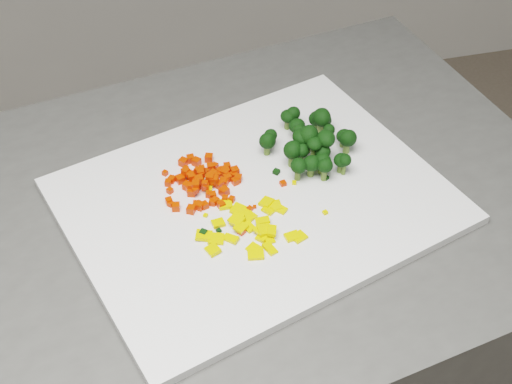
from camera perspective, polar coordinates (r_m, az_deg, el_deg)
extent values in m
cube|color=#494946|center=(1.34, -1.79, -14.65)|extent=(1.06, 0.83, 0.90)
cube|color=white|center=(0.97, 0.00, -0.70)|extent=(0.58, 0.51, 0.01)
cube|color=#EF2102|center=(1.00, -5.72, 1.52)|extent=(0.01, 0.01, 0.01)
cube|color=#EF2102|center=(0.98, -4.58, 0.98)|extent=(0.01, 0.01, 0.01)
cube|color=#EF2102|center=(0.97, -4.11, 0.66)|extent=(0.01, 0.01, 0.01)
cube|color=#EF2102|center=(1.02, -5.83, 2.39)|extent=(0.02, 0.02, 0.01)
cube|color=#EF2102|center=(0.99, -4.48, 0.74)|extent=(0.01, 0.01, 0.01)
cube|color=#EF2102|center=(0.98, -4.15, 0.37)|extent=(0.01, 0.01, 0.01)
cube|color=#EF2102|center=(1.00, -4.03, 1.63)|extent=(0.01, 0.01, 0.01)
cube|color=#EF2102|center=(1.02, -4.79, 2.42)|extent=(0.02, 0.02, 0.01)
cube|color=#EF2102|center=(1.01, -7.29, 1.52)|extent=(0.01, 0.01, 0.01)
cube|color=#EF2102|center=(0.96, -3.28, -0.70)|extent=(0.01, 0.01, 0.01)
cube|color=#EF2102|center=(0.99, -1.67, 0.86)|extent=(0.01, 0.01, 0.01)
cube|color=#EF2102|center=(0.95, -4.14, -1.06)|extent=(0.01, 0.01, 0.01)
cube|color=#EF2102|center=(1.00, -1.82, 1.39)|extent=(0.01, 0.01, 0.01)
cube|color=#EF2102|center=(0.96, -6.87, -0.95)|extent=(0.01, 0.01, 0.01)
cube|color=#EF2102|center=(0.96, -4.87, 0.14)|extent=(0.01, 0.01, 0.01)
cube|color=#EF2102|center=(0.99, -4.43, 1.69)|extent=(0.01, 0.01, 0.01)
cube|color=#EF2102|center=(1.01, -3.30, 2.10)|extent=(0.01, 0.01, 0.01)
cube|color=#EF2102|center=(0.97, -2.56, 0.05)|extent=(0.01, 0.01, 0.01)
cube|color=#EF2102|center=(0.99, -5.65, 1.64)|extent=(0.01, 0.01, 0.01)
cube|color=#EF2102|center=(1.00, -3.44, 1.43)|extent=(0.01, 0.01, 0.01)
cube|color=#EF2102|center=(0.99, -2.30, 1.14)|extent=(0.01, 0.01, 0.01)
cube|color=#EF2102|center=(0.99, -4.48, 1.55)|extent=(0.01, 0.01, 0.01)
cube|color=#EF2102|center=(0.99, -1.44, 1.11)|extent=(0.01, 0.01, 0.01)
cube|color=#EF2102|center=(0.97, -5.26, 0.48)|extent=(0.01, 0.01, 0.01)
cube|color=#EF2102|center=(0.98, -3.36, 0.97)|extent=(0.01, 0.01, 0.01)
cube|color=#EF2102|center=(1.00, -1.81, 1.71)|extent=(0.01, 0.01, 0.01)
cube|color=#EF2102|center=(0.99, -3.72, 0.95)|extent=(0.01, 0.01, 0.01)
cube|color=#EF2102|center=(0.98, -2.64, 0.83)|extent=(0.01, 0.01, 0.01)
cube|color=#EF2102|center=(0.99, -4.73, 1.77)|extent=(0.01, 0.01, 0.01)
cube|color=#EF2102|center=(0.99, -6.76, 1.01)|extent=(0.01, 0.01, 0.01)
cube|color=#EF2102|center=(0.95, -4.76, -1.05)|extent=(0.01, 0.01, 0.01)
cube|color=#EF2102|center=(0.98, -3.70, 1.14)|extent=(0.01, 0.01, 0.01)
cube|color=#EF2102|center=(0.97, -4.85, 0.55)|extent=(0.01, 0.01, 0.01)
cube|color=#EF2102|center=(0.98, -4.76, 0.34)|extent=(0.01, 0.01, 0.01)
cube|color=#EF2102|center=(0.99, -7.04, 0.74)|extent=(0.01, 0.01, 0.01)
cube|color=#EF2102|center=(1.00, -5.01, 1.34)|extent=(0.01, 0.01, 0.01)
cube|color=#EF2102|center=(0.95, -2.81, -1.04)|extent=(0.01, 0.01, 0.01)
cube|color=#EF2102|center=(0.99, -4.92, 0.85)|extent=(0.01, 0.01, 0.01)
cube|color=#EF2102|center=(0.98, -5.02, 0.60)|extent=(0.01, 0.01, 0.01)
cube|color=#EF2102|center=(0.95, -5.15, -1.33)|extent=(0.01, 0.01, 0.01)
cube|color=#EF2102|center=(1.00, -1.71, 1.68)|extent=(0.01, 0.01, 0.01)
cube|color=#EF2102|center=(0.97, -3.48, -0.27)|extent=(0.01, 0.01, 0.01)
cube|color=#EF2102|center=(1.01, -2.33, 2.06)|extent=(0.01, 0.01, 0.01)
cube|color=#EF2102|center=(0.98, -3.40, 1.19)|extent=(0.01, 0.01, 0.01)
cube|color=#EF2102|center=(1.02, -3.79, 2.74)|extent=(0.01, 0.01, 0.01)
cube|color=#EF2102|center=(0.98, -4.82, 0.88)|extent=(0.01, 0.01, 0.01)
cube|color=#EF2102|center=(0.99, -4.43, 1.39)|extent=(0.01, 0.01, 0.01)
cube|color=#EF2102|center=(0.98, -3.32, 1.34)|extent=(0.01, 0.01, 0.01)
cube|color=#EF2102|center=(0.99, -4.35, 1.89)|extent=(0.01, 0.01, 0.01)
cube|color=#EF2102|center=(1.00, -6.79, 1.02)|extent=(0.01, 0.01, 0.01)
cube|color=#EF2102|center=(0.98, -2.49, 0.77)|extent=(0.01, 0.01, 0.01)
cube|color=#EF2102|center=(0.95, -6.42, -1.19)|extent=(0.01, 0.01, 0.01)
cube|color=#EF2102|center=(1.00, -2.88, 1.69)|extent=(0.01, 0.01, 0.01)
cube|color=#EF2102|center=(0.98, -6.91, 0.11)|extent=(0.01, 0.01, 0.01)
cube|color=#EF2102|center=(0.98, -5.52, 0.48)|extent=(0.02, 0.02, 0.01)
cube|color=#EF2102|center=(0.97, -3.77, -0.21)|extent=(0.01, 0.01, 0.01)
cube|color=#EF2102|center=(0.96, -2.49, -0.53)|extent=(0.01, 0.01, 0.01)
cube|color=#EF2102|center=(0.95, -4.52, -1.11)|extent=(0.01, 0.01, 0.01)
cube|color=#EF2102|center=(0.96, -1.95, -0.58)|extent=(0.01, 0.01, 0.01)
cube|color=#EF2102|center=(0.96, -6.98, -0.72)|extent=(0.01, 0.01, 0.01)
cube|color=#EF2102|center=(0.98, -5.28, 0.13)|extent=(0.01, 0.01, 0.01)
cube|color=#EF2102|center=(0.98, -5.19, 1.21)|extent=(0.01, 0.01, 0.01)
cube|color=#EF2102|center=(1.00, -6.71, 1.08)|extent=(0.01, 0.01, 0.01)
cube|color=#EF2102|center=(0.98, -2.99, 0.60)|extent=(0.01, 0.01, 0.01)
cube|color=#EF2102|center=(0.96, -3.52, -0.83)|extent=(0.01, 0.01, 0.01)
cube|color=#EF2102|center=(1.00, -5.35, 1.44)|extent=(0.01, 0.01, 0.01)
cube|color=#EF2102|center=(0.95, -5.22, -1.40)|extent=(0.01, 0.01, 0.01)
cube|color=#EF2102|center=(0.97, -5.18, 0.00)|extent=(0.01, 0.01, 0.01)
cube|color=#EF2102|center=(0.99, -3.58, 0.95)|extent=(0.01, 0.01, 0.01)
cube|color=#EF2102|center=(0.97, -2.63, 0.04)|extent=(0.01, 0.01, 0.01)
cube|color=#EF2102|center=(1.02, -5.25, 2.67)|extent=(0.01, 0.01, 0.01)
cube|color=#EF2102|center=(1.01, -5.63, 1.89)|extent=(0.01, 0.01, 0.01)
cube|color=#EF2102|center=(1.00, -2.48, 1.54)|extent=(0.02, 0.02, 0.01)
cube|color=#EF2102|center=(0.97, -4.01, 0.44)|extent=(0.01, 0.01, 0.01)
cube|color=#EF2102|center=(1.00, -2.50, 1.73)|extent=(0.01, 0.01, 0.01)
cube|color=#EF2102|center=(0.99, -6.08, 1.03)|extent=(0.01, 0.01, 0.01)
cube|color=#EF2102|center=(1.00, -3.01, 1.40)|extent=(0.01, 0.01, 0.01)
cube|color=#EF2102|center=(0.99, -5.38, 1.37)|extent=(0.01, 0.01, 0.01)
cube|color=#EF2102|center=(1.01, -3.68, 2.02)|extent=(0.01, 0.01, 0.01)
cube|color=yellow|center=(0.91, 1.28, -3.11)|extent=(0.02, 0.02, 0.01)
cube|color=yellow|center=(0.89, -0.02, -5.03)|extent=(0.02, 0.02, 0.01)
cube|color=yellow|center=(0.92, -4.19, -3.49)|extent=(0.03, 0.02, 0.01)
cube|color=yellow|center=(0.90, 1.12, -4.56)|extent=(0.02, 0.02, 0.01)
cube|color=yellow|center=(0.95, 1.16, -1.32)|extent=(0.03, 0.03, 0.01)
cube|color=yellow|center=(0.94, -0.62, -1.97)|extent=(0.03, 0.02, 0.01)
cube|color=yellow|center=(0.93, 0.53, -2.30)|extent=(0.02, 0.01, 0.01)
cube|color=yellow|center=(0.96, -2.50, -0.98)|extent=(0.02, 0.02, 0.01)
cube|color=yellow|center=(0.91, -2.03, -3.75)|extent=(0.02, 0.02, 0.01)
cube|color=yellow|center=(0.95, 1.85, -1.33)|extent=(0.02, 0.02, 0.01)
cube|color=yellow|center=(0.92, 2.91, -3.56)|extent=(0.02, 0.02, 0.01)
cube|color=yellow|center=(0.92, 0.33, -3.13)|extent=(0.02, 0.02, 0.01)
cube|color=yellow|center=(0.91, 1.07, -3.83)|extent=(0.02, 0.02, 0.01)
cube|color=yellow|center=(0.93, -1.54, -2.21)|extent=(0.02, 0.02, 0.01)
cube|color=yellow|center=(0.92, 0.88, -3.40)|extent=(0.02, 0.02, 0.01)
cube|color=yellow|center=(0.90, -3.48, -4.65)|extent=(0.02, 0.02, 0.01)
cube|color=yellow|center=(0.96, 0.84, -0.82)|extent=(0.02, 0.02, 0.01)
cube|color=yellow|center=(0.93, -3.04, -2.51)|extent=(0.02, 0.02, 0.01)
cube|color=yellow|center=(0.92, -1.23, -2.83)|extent=(0.02, 0.02, 0.00)
cube|color=yellow|center=(0.93, -0.66, -2.74)|extent=(0.02, 0.02, 0.01)
cube|color=yellow|center=(0.91, 0.45, -3.71)|extent=(0.02, 0.02, 0.01)
cube|color=yellow|center=(0.93, -1.57, -2.22)|extent=(0.02, 0.02, 0.01)
cube|color=yellow|center=(0.92, 0.70, -3.05)|extent=(0.02, 0.02, 0.01)
cube|color=yellow|center=(0.90, -0.14, -4.57)|extent=(0.02, 0.02, 0.01)
cube|color=yellow|center=(0.92, 3.45, -3.60)|extent=(0.02, 0.02, 0.00)
cube|color=yellow|center=(0.95, 1.53, -1.12)|extent=(0.02, 0.02, 0.01)
cube|color=yellow|center=(0.94, -1.31, -1.75)|extent=(0.02, 0.02, 0.01)
cube|color=yellow|center=(0.91, -3.22, -3.77)|extent=(0.02, 0.02, 0.01)
cube|color=yellow|center=(0.93, -0.85, -2.72)|extent=(0.02, 0.02, 0.01)
cube|color=yellow|center=(0.95, -1.35, -1.45)|extent=(0.03, 0.03, 0.01)
cube|color=yellow|center=(0.95, 0.78, -1.12)|extent=(0.01, 0.01, 0.00)
cube|color=#EF2102|center=(0.99, 2.17, 0.70)|extent=(0.01, 0.01, 0.01)
cube|color=black|center=(0.92, -4.24, -3.25)|extent=(0.01, 0.01, 0.01)
cube|color=#EF2102|center=(0.95, -0.50, -1.34)|extent=(0.01, 0.01, 0.01)
cube|color=black|center=(0.92, -3.00, -3.10)|extent=(0.01, 0.01, 0.00)
cube|color=yellow|center=(0.99, 3.07, 0.75)|extent=(0.01, 0.01, 0.00)
cube|color=#EF2102|center=(0.92, -1.17, -3.18)|extent=(0.01, 0.01, 0.01)
cube|color=black|center=(1.00, 1.64, 1.63)|extent=(0.01, 0.01, 0.01)
cube|color=yellow|center=(0.94, -4.05, -1.87)|extent=(0.01, 0.01, 0.00)
cube|color=yellow|center=(1.00, -4.30, 1.24)|extent=(0.01, 0.01, 0.00)
cube|color=yellow|center=(0.96, 0.77, -1.03)|extent=(0.01, 0.01, 0.00)
cube|color=black|center=(1.00, 5.63, 1.15)|extent=(0.01, 0.01, 0.00)
cube|color=yellow|center=(0.95, 5.56, -1.64)|extent=(0.01, 0.01, 0.00)
cube|color=#EF2102|center=(0.95, -0.11, -1.19)|extent=(0.01, 0.01, 0.00)
cube|color=yellow|center=(0.98, -3.78, 0.20)|extent=(0.01, 0.01, 0.01)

